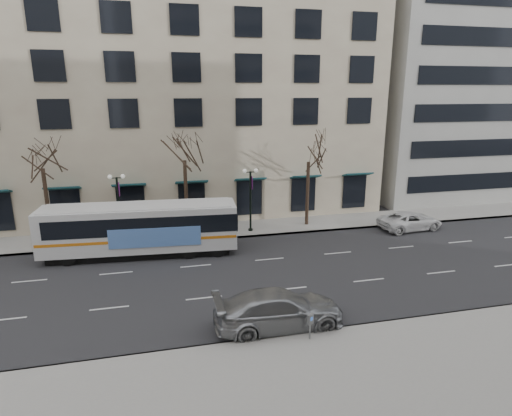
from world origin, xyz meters
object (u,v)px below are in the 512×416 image
object	(u,v)px
tree_far_left	(41,155)
lamp_post_left	(119,205)
lamp_post_right	(251,197)
city_bus	(141,228)
white_pickup	(410,221)
tree_far_right	(309,150)
silver_car	(279,309)
pay_station	(310,321)
tree_far_mid	(184,148)

from	to	relation	value
tree_far_left	lamp_post_left	distance (m)	6.29
lamp_post_right	city_bus	xyz separation A→B (m)	(-8.39, -2.98, -0.99)
lamp_post_right	city_bus	bearing A→B (deg)	-160.46
lamp_post_right	white_pickup	distance (m)	13.34
tree_far_left	tree_far_right	distance (m)	20.00
city_bus	white_pickup	size ratio (longest dim) A/B	2.53
lamp_post_left	city_bus	size ratio (longest dim) A/B	0.39
tree_far_left	white_pickup	distance (m)	28.74
lamp_post_left	silver_car	size ratio (longest dim) A/B	0.82
tree_far_left	pay_station	size ratio (longest dim) A/B	6.81
tree_far_right	lamp_post_left	world-z (taller)	tree_far_right
lamp_post_left	lamp_post_right	world-z (taller)	same
tree_far_left	lamp_post_left	bearing A→B (deg)	-6.83
silver_car	lamp_post_right	bearing A→B (deg)	-7.12
lamp_post_left	white_pickup	xyz separation A→B (m)	(22.96, -2.28, -2.21)
lamp_post_left	white_pickup	size ratio (longest dim) A/B	0.99
tree_far_left	white_pickup	bearing A→B (deg)	-5.87
silver_car	white_pickup	world-z (taller)	silver_car
city_bus	white_pickup	bearing A→B (deg)	6.04
tree_far_left	white_pickup	xyz separation A→B (m)	(27.97, -2.88, -5.97)
white_pickup	pay_station	world-z (taller)	white_pickup
tree_far_left	lamp_post_right	xyz separation A→B (m)	(15.01, -0.60, -3.75)
city_bus	pay_station	xyz separation A→B (m)	(7.59, -12.90, -0.92)
white_pickup	pay_station	bearing A→B (deg)	129.77
city_bus	tree_far_left	bearing A→B (deg)	155.78
lamp_post_left	city_bus	xyz separation A→B (m)	(1.61, -2.98, -0.99)
tree_far_right	lamp_post_right	bearing A→B (deg)	-173.15
lamp_post_left	pay_station	world-z (taller)	lamp_post_left
tree_far_right	city_bus	bearing A→B (deg)	-165.03
tree_far_left	city_bus	distance (m)	8.90
lamp_post_right	pay_station	bearing A→B (deg)	-92.86
tree_far_right	white_pickup	world-z (taller)	tree_far_right
tree_far_left	silver_car	world-z (taller)	tree_far_left
tree_far_right	lamp_post_right	world-z (taller)	tree_far_right
lamp_post_right	lamp_post_left	bearing A→B (deg)	180.00
tree_far_left	pay_station	bearing A→B (deg)	-49.22
lamp_post_left	white_pickup	bearing A→B (deg)	-5.66
tree_far_mid	tree_far_left	bearing A→B (deg)	-180.00
lamp_post_left	pay_station	size ratio (longest dim) A/B	4.25
lamp_post_right	city_bus	world-z (taller)	lamp_post_right
tree_far_mid	lamp_post_right	xyz separation A→B (m)	(5.01, -0.60, -3.96)
silver_car	tree_far_right	bearing A→B (deg)	-24.47
tree_far_mid	tree_far_right	world-z (taller)	tree_far_mid
tree_far_left	lamp_post_right	bearing A→B (deg)	-2.29
city_bus	silver_car	size ratio (longest dim) A/B	2.11
tree_far_right	white_pickup	distance (m)	10.20
tree_far_mid	lamp_post_left	distance (m)	6.40
tree_far_right	pay_station	size ratio (longest dim) A/B	6.58
tree_far_mid	lamp_post_right	world-z (taller)	tree_far_mid
tree_far_mid	tree_far_right	bearing A→B (deg)	-0.00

